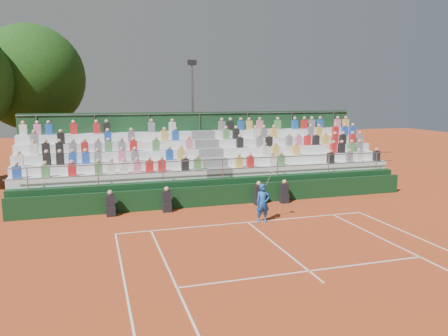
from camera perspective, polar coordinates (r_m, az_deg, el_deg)
name	(u,v)px	position (r m, az deg, el deg)	size (l,w,h in m)	color
ground	(248,222)	(18.74, 3.14, -7.11)	(90.00, 90.00, 0.00)	#B6461E
courtside_wall	(226,195)	(21.55, 0.23, -3.54)	(20.00, 0.15, 1.00)	black
line_officials	(208,199)	(20.87, -2.06, -4.04)	(8.87, 0.40, 1.19)	black
grandstand	(209,172)	(24.49, -1.99, -0.58)	(20.00, 5.20, 4.40)	black
tennis_player	(263,203)	(18.65, 5.11, -4.56)	(0.84, 0.43, 2.22)	#1751B1
tree_east	(31,78)	(31.46, -23.89, 10.71)	(6.81, 6.81, 9.91)	#342113
floodlight_mast	(193,107)	(30.62, -4.13, 7.90)	(0.60, 0.25, 7.77)	gray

